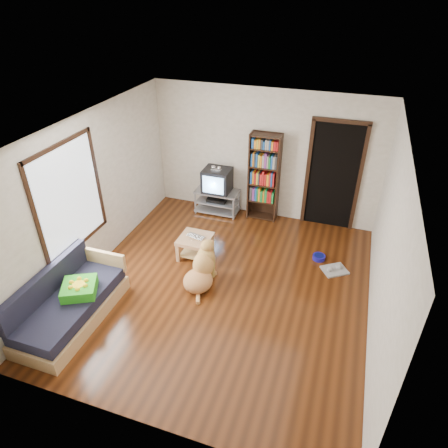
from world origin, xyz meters
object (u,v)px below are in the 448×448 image
(crt_tv, at_px, (218,180))
(bookshelf, at_px, (264,173))
(dog_bowl, at_px, (319,257))
(sofa, at_px, (70,305))
(laptop, at_px, (194,238))
(grey_rag, at_px, (335,270))
(dog, at_px, (202,270))
(tv_stand, at_px, (217,200))
(green_cushion, at_px, (79,288))
(coffee_table, at_px, (195,243))

(crt_tv, xyz_separation_m, bookshelf, (0.95, 0.07, 0.26))
(dog_bowl, bearing_deg, sofa, -141.08)
(laptop, bearing_deg, grey_rag, 20.86)
(dog_bowl, relative_size, dog, 0.24)
(grey_rag, distance_m, dog, 2.29)
(sofa, distance_m, dog, 2.03)
(dog_bowl, bearing_deg, tv_stand, 156.06)
(green_cushion, relative_size, dog, 0.50)
(laptop, height_order, grey_rag, laptop)
(bookshelf, bearing_deg, tv_stand, -174.37)
(dog, bearing_deg, grey_rag, 26.84)
(sofa, bearing_deg, tv_stand, 74.98)
(laptop, height_order, bookshelf, bookshelf)
(dog_bowl, distance_m, sofa, 4.18)
(bookshelf, relative_size, dog, 1.95)
(dog, bearing_deg, tv_stand, 103.44)
(tv_stand, xyz_separation_m, bookshelf, (0.95, 0.09, 0.73))
(crt_tv, bearing_deg, tv_stand, -90.00)
(tv_stand, height_order, crt_tv, crt_tv)
(dog_bowl, distance_m, grey_rag, 0.39)
(bookshelf, distance_m, sofa, 4.26)
(grey_rag, distance_m, coffee_table, 2.45)
(dog_bowl, height_order, crt_tv, crt_tv)
(tv_stand, bearing_deg, crt_tv, 90.00)
(coffee_table, bearing_deg, tv_stand, 95.70)
(laptop, height_order, sofa, sofa)
(green_cushion, xyz_separation_m, dog_bowl, (3.12, 2.49, -0.46))
(green_cushion, height_order, bookshelf, bookshelf)
(laptop, distance_m, crt_tv, 1.72)
(laptop, relative_size, grey_rag, 0.81)
(laptop, xyz_separation_m, dog, (0.38, -0.63, -0.14))
(laptop, relative_size, coffee_table, 0.59)
(bookshelf, bearing_deg, crt_tv, -175.68)
(green_cushion, height_order, dog_bowl, green_cushion)
(green_cushion, bearing_deg, dog_bowl, 11.57)
(crt_tv, bearing_deg, grey_rag, -26.47)
(green_cushion, distance_m, crt_tv, 3.63)
(crt_tv, height_order, coffee_table, crt_tv)
(tv_stand, bearing_deg, sofa, -105.02)
(dog_bowl, relative_size, bookshelf, 0.12)
(bookshelf, distance_m, coffee_table, 2.02)
(laptop, bearing_deg, coffee_table, 101.49)
(grey_rag, relative_size, tv_stand, 0.44)
(crt_tv, height_order, bookshelf, bookshelf)
(tv_stand, height_order, sofa, sofa)
(crt_tv, relative_size, coffee_table, 1.05)
(crt_tv, bearing_deg, dog, -76.69)
(grey_rag, bearing_deg, laptop, -170.63)
(green_cushion, bearing_deg, crt_tv, 49.45)
(laptop, bearing_deg, green_cushion, -107.34)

